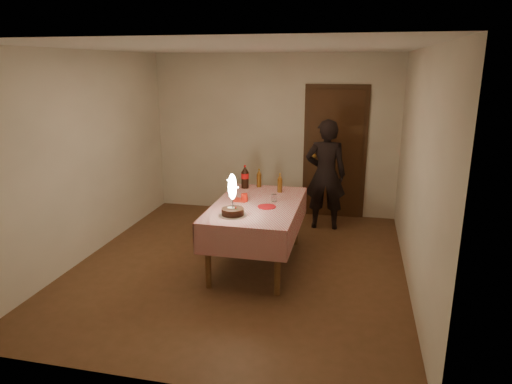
% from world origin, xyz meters
% --- Properties ---
extents(ground, '(4.00, 4.50, 0.01)m').
position_xyz_m(ground, '(0.00, 0.00, 0.00)').
color(ground, brown).
rests_on(ground, ground).
extents(room_shell, '(4.04, 4.54, 2.62)m').
position_xyz_m(room_shell, '(0.03, 0.08, 1.65)').
color(room_shell, silver).
rests_on(room_shell, ground).
extents(dining_table, '(1.02, 1.72, 0.79)m').
position_xyz_m(dining_table, '(0.20, 0.09, 0.69)').
color(dining_table, brown).
rests_on(dining_table, ground).
extents(birthday_cake, '(0.31, 0.31, 0.48)m').
position_xyz_m(birthday_cake, '(0.03, -0.40, 0.92)').
color(birthday_cake, white).
rests_on(birthday_cake, dining_table).
extents(red_plate, '(0.22, 0.22, 0.01)m').
position_xyz_m(red_plate, '(0.34, -0.02, 0.80)').
color(red_plate, red).
rests_on(red_plate, dining_table).
extents(red_cup, '(0.08, 0.08, 0.10)m').
position_xyz_m(red_cup, '(0.03, 0.13, 0.84)').
color(red_cup, red).
rests_on(red_cup, dining_table).
extents(clear_cup, '(0.07, 0.07, 0.09)m').
position_xyz_m(clear_cup, '(0.39, 0.22, 0.84)').
color(clear_cup, white).
rests_on(clear_cup, dining_table).
extents(napkin_stack, '(0.15, 0.15, 0.02)m').
position_xyz_m(napkin_stack, '(-0.02, 0.16, 0.80)').
color(napkin_stack, '#B52414').
rests_on(napkin_stack, dining_table).
extents(cola_bottle, '(0.10, 0.10, 0.32)m').
position_xyz_m(cola_bottle, '(-0.12, 0.76, 0.95)').
color(cola_bottle, black).
rests_on(cola_bottle, dining_table).
extents(amber_bottle_left, '(0.06, 0.06, 0.25)m').
position_xyz_m(amber_bottle_left, '(0.06, 0.85, 0.91)').
color(amber_bottle_left, '#603710').
rests_on(amber_bottle_left, dining_table).
extents(amber_bottle_right, '(0.06, 0.06, 0.25)m').
position_xyz_m(amber_bottle_right, '(0.38, 0.65, 0.91)').
color(amber_bottle_right, '#603710').
rests_on(amber_bottle_right, dining_table).
extents(photographer, '(0.64, 0.47, 1.66)m').
position_xyz_m(photographer, '(0.91, 1.61, 0.83)').
color(photographer, black).
rests_on(photographer, ground).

